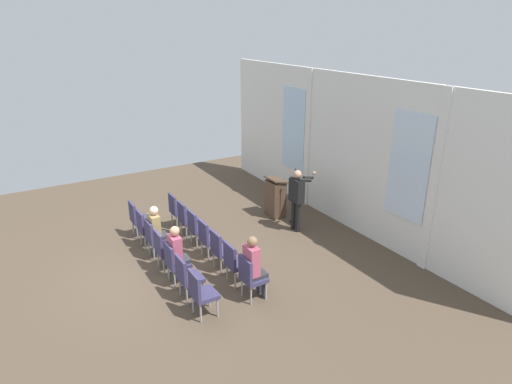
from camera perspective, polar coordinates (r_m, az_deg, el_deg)
name	(u,v)px	position (r m, az deg, el deg)	size (l,w,h in m)	color
ground_plane	(164,270)	(10.13, -11.89, -9.89)	(14.16, 14.16, 0.00)	brown
rear_partition	(344,151)	(11.76, 11.40, 5.24)	(10.89, 0.14, 4.01)	silver
speaker	(297,196)	(11.37, 5.35, -0.51)	(0.52, 0.69, 1.67)	black
mic_stand	(295,211)	(12.07, 5.03, -2.44)	(0.28, 0.28, 1.55)	black
lectern	(276,198)	(12.35, 2.56, -0.73)	(0.60, 0.48, 1.16)	#4C3828
chair_r0_c0	(177,208)	(11.85, -10.25, -2.13)	(0.46, 0.44, 0.94)	#99999E
chair_r0_c1	(186,217)	(11.30, -9.05, -3.24)	(0.46, 0.44, 0.94)	#99999E
chair_r0_c2	(197,226)	(10.75, -7.73, -4.46)	(0.46, 0.44, 0.94)	#99999E
chair_r0_c3	(208,237)	(10.22, -6.26, -5.81)	(0.46, 0.44, 0.94)	#99999E
chair_r0_c4	(221,248)	(9.70, -4.62, -7.31)	(0.46, 0.44, 0.94)	#99999E
chair_r0_c5	(235,261)	(9.20, -2.79, -8.96)	(0.46, 0.44, 0.94)	#99999E
chair_r0_c6	(250,275)	(8.71, -0.74, -10.79)	(0.46, 0.44, 0.94)	#99999E
audience_r0_c6	(254,264)	(8.63, -0.28, -9.40)	(0.36, 0.39, 1.37)	#2D2D33
chair_r1_c0	(138,217)	(11.56, -15.16, -3.16)	(0.46, 0.44, 0.94)	#99999E
chair_r1_c1	(145,226)	(10.99, -14.19, -4.36)	(0.46, 0.44, 0.94)	#99999E
chair_r1_c2	(154,237)	(10.43, -13.11, -5.69)	(0.46, 0.44, 0.94)	#99999E
audience_r1_c2	(157,229)	(10.38, -12.75, -4.70)	(0.36, 0.39, 1.29)	#2D2D33
chair_r1_c3	(164,248)	(9.88, -11.90, -7.17)	(0.46, 0.44, 0.94)	#99999E
chair_r1_c4	(175,261)	(9.34, -10.53, -8.81)	(0.46, 0.44, 0.94)	#99999E
audience_r1_c4	(178,252)	(9.27, -10.14, -7.65)	(0.36, 0.39, 1.31)	#2D2D33
chair_r1_c5	(187,275)	(8.82, -8.99, -10.65)	(0.46, 0.44, 0.94)	#99999E
chair_r1_c6	(200,291)	(8.31, -7.24, -12.70)	(0.46, 0.44, 0.94)	#99999E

